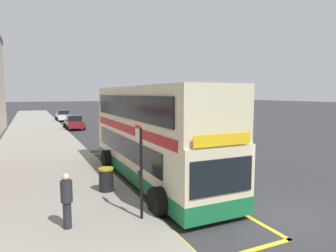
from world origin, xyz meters
The scene contains 9 objects.
ground_plane centered at (0.00, 32.00, 0.00)m, with size 260.00×260.00×0.00m, color #333335.
pavement_near centered at (-7.00, 32.00, 0.07)m, with size 6.00×76.00×0.14m, color gray.
double_decker_bus centered at (-2.46, 5.86, 2.07)m, with size 3.26×11.35×4.40m.
bus_bay_markings centered at (-2.54, 6.00, 0.01)m, with size 2.91×14.63×0.01m.
bus_stop_sign centered at (-4.53, 1.65, 1.85)m, with size 0.09×0.51×2.95m.
parked_car_white_far centered at (-3.07, 40.00, 0.80)m, with size 2.09×4.20×1.62m.
parked_car_maroon_distant centered at (-3.03, 28.41, 0.80)m, with size 2.09×4.20×1.62m.
pedestrian_waiting_near_sign centered at (-6.74, 1.85, 1.04)m, with size 0.34×0.34×1.65m.
litter_bin centered at (-4.91, 4.72, 0.62)m, with size 0.60×0.60×0.95m.
Camera 1 is at (-7.60, -6.98, 4.08)m, focal length 31.75 mm.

